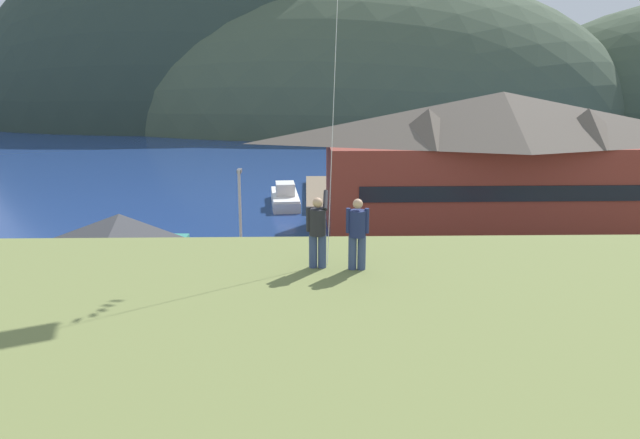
% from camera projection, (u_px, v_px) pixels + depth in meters
% --- Properties ---
extents(ground_plane, '(600.00, 600.00, 0.00)m').
position_uv_depth(ground_plane, '(351.00, 365.00, 25.51)').
color(ground_plane, '#66604C').
extents(parking_lot_pad, '(40.00, 20.00, 0.10)m').
position_uv_depth(parking_lot_pad, '(344.00, 316.00, 30.35)').
color(parking_lot_pad, slate).
rests_on(parking_lot_pad, ground).
extents(bay_water, '(360.00, 84.00, 0.03)m').
position_uv_depth(bay_water, '(320.00, 158.00, 83.72)').
color(bay_water, navy).
rests_on(bay_water, ground).
extents(far_hill_west_ridge, '(117.89, 53.30, 89.73)m').
position_uv_depth(far_hill_west_ridge, '(246.00, 124.00, 135.32)').
color(far_hill_west_ridge, '#2D3D33').
rests_on(far_hill_west_ridge, ground).
extents(far_hill_east_peak, '(115.74, 70.54, 64.04)m').
position_uv_depth(far_hill_east_peak, '(364.00, 124.00, 134.60)').
color(far_hill_east_peak, '#42513D').
rests_on(far_hill_east_peak, ground).
extents(harbor_lodge, '(27.04, 9.30, 10.35)m').
position_uv_depth(harbor_lodge, '(499.00, 159.00, 45.44)').
color(harbor_lodge, brown).
rests_on(harbor_lodge, ground).
extents(storage_shed_near_lot, '(6.69, 5.59, 4.77)m').
position_uv_depth(storage_shed_near_lot, '(122.00, 257.00, 31.83)').
color(storage_shed_near_lot, '#338475').
rests_on(storage_shed_near_lot, ground).
extents(wharf_dock, '(3.20, 14.91, 0.70)m').
position_uv_depth(wharf_dock, '(323.00, 193.00, 58.68)').
color(wharf_dock, '#70604C').
rests_on(wharf_dock, ground).
extents(moored_boat_wharfside, '(2.92, 7.45, 2.16)m').
position_uv_depth(moored_boat_wharfside, '(285.00, 197.00, 54.88)').
color(moored_boat_wharfside, silver).
rests_on(moored_boat_wharfside, ground).
extents(parked_car_mid_row_near, '(4.33, 2.31, 1.82)m').
position_uv_depth(parked_car_mid_row_near, '(384.00, 293.00, 30.64)').
color(parked_car_mid_row_near, red).
rests_on(parked_car_mid_row_near, parking_lot_pad).
extents(parked_car_front_row_end, '(4.29, 2.23, 1.82)m').
position_uv_depth(parked_car_front_row_end, '(225.00, 291.00, 30.89)').
color(parked_car_front_row_end, red).
rests_on(parked_car_front_row_end, parking_lot_pad).
extents(parked_car_mid_row_far, '(4.23, 2.11, 1.82)m').
position_uv_depth(parked_car_mid_row_far, '(195.00, 340.00, 25.33)').
color(parked_car_mid_row_far, black).
rests_on(parked_car_mid_row_far, parking_lot_pad).
extents(parked_car_corner_spot, '(4.32, 2.30, 1.82)m').
position_uv_depth(parked_car_corner_spot, '(499.00, 284.00, 31.90)').
color(parked_car_corner_spot, '#9EA3A8').
rests_on(parked_car_corner_spot, parking_lot_pad).
extents(parked_car_front_row_silver, '(4.24, 2.13, 1.82)m').
position_uv_depth(parked_car_front_row_silver, '(521.00, 324.00, 26.97)').
color(parked_car_front_row_silver, slate).
rests_on(parked_car_front_row_silver, parking_lot_pad).
extents(parked_car_lone_by_shed, '(4.24, 2.14, 1.82)m').
position_uv_depth(parked_car_lone_by_shed, '(399.00, 346.00, 24.84)').
color(parked_car_lone_by_shed, slate).
rests_on(parked_car_lone_by_shed, parking_lot_pad).
extents(parked_car_back_row_right, '(4.22, 2.09, 1.82)m').
position_uv_depth(parked_car_back_row_right, '(620.00, 277.00, 33.04)').
color(parked_car_back_row_right, '#9EA3A8').
rests_on(parked_car_back_row_right, parking_lot_pad).
extents(parking_light_pole, '(0.24, 0.78, 6.40)m').
position_uv_depth(parking_light_pole, '(240.00, 217.00, 34.70)').
color(parking_light_pole, '#ADADB2').
rests_on(parking_light_pole, parking_lot_pad).
extents(person_kite_flyer, '(0.54, 0.65, 1.86)m').
position_uv_depth(person_kite_flyer, '(318.00, 230.00, 14.71)').
color(person_kite_flyer, '#384770').
rests_on(person_kite_flyer, grassy_hill_foreground).
extents(person_companion, '(0.55, 0.40, 1.74)m').
position_uv_depth(person_companion, '(357.00, 232.00, 14.57)').
color(person_companion, '#384770').
rests_on(person_companion, grassy_hill_foreground).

